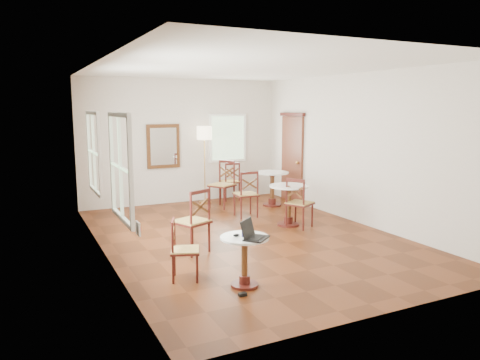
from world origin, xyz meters
The scene contains 17 objects.
ground centered at (0.00, 0.00, 0.00)m, with size 7.00×7.00×0.00m, color #56250E.
room_shell centered at (-0.06, 0.27, 1.89)m, with size 5.02×7.02×3.01m.
cafe_table_near centered at (-1.09, -2.06, 0.42)m, with size 0.64×0.64×0.67m.
cafe_table_mid centered at (1.10, 0.37, 0.50)m, with size 0.76×0.76×0.81m.
cafe_table_back centered at (1.74, 2.13, 0.50)m, with size 0.77×0.77×0.81m.
chair_near_a centered at (-1.20, -0.43, 0.52)m, with size 0.63×0.63×1.05m.
chair_near_b centered at (-1.72, -1.48, 0.42)m, with size 0.50×0.50×0.84m.
chair_mid_a centered at (0.68, 1.38, 0.50)m, with size 0.49×0.49×1.00m.
chair_mid_b centered at (1.19, 0.14, 0.49)m, with size 0.61×0.61×0.98m.
chair_back_a centered at (1.13, 3.17, 0.48)m, with size 0.47×0.47×0.96m.
chair_back_b centered at (0.61, 2.47, 0.54)m, with size 0.69×0.69×1.09m.
floor_lamp centered at (0.43, 3.15, 1.59)m, with size 0.36×0.36×1.87m.
laptop centered at (-1.04, -2.19, 0.73)m, with size 0.44×0.43×0.24m.
mouse centered at (-1.18, -2.01, 0.69)m, with size 0.09×0.06×0.03m, color black.
navy_mug centered at (-1.08, -2.06, 0.72)m, with size 0.12×0.08×0.09m.
water_glass centered at (-1.07, -2.07, 0.72)m, with size 0.06×0.06×0.10m, color white.
power_adapter centered at (-1.25, -2.34, 0.02)m, with size 0.10×0.06×0.04m, color black.
Camera 1 is at (-3.66, -7.21, 2.32)m, focal length 34.47 mm.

